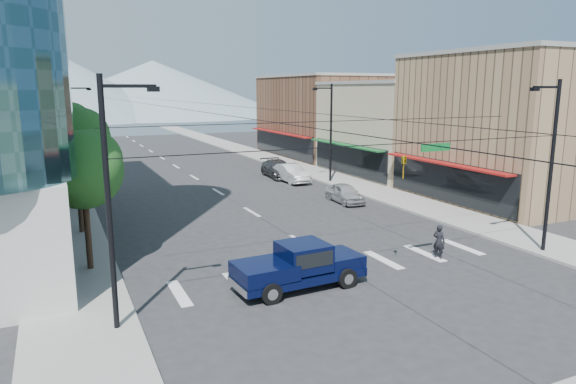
% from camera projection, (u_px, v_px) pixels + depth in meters
% --- Properties ---
extents(ground, '(160.00, 160.00, 0.00)m').
position_uv_depth(ground, '(359.00, 277.00, 23.66)').
color(ground, '#28282B').
rests_on(ground, ground).
extents(sidewalk_left, '(4.00, 120.00, 0.15)m').
position_uv_depth(sidewalk_left, '(59.00, 170.00, 54.38)').
color(sidewalk_left, gray).
rests_on(sidewalk_left, ground).
extents(sidewalk_right, '(4.00, 120.00, 0.15)m').
position_uv_depth(sidewalk_right, '(268.00, 158.00, 64.20)').
color(sidewalk_right, gray).
rests_on(sidewalk_right, ground).
extents(shop_near, '(12.00, 14.00, 11.00)m').
position_uv_depth(shop_near, '(511.00, 129.00, 39.67)').
color(shop_near, '#8C6B4C').
rests_on(shop_near, ground).
extents(shop_mid, '(12.00, 14.00, 9.00)m').
position_uv_depth(shop_mid, '(400.00, 129.00, 52.34)').
color(shop_mid, tan).
rests_on(shop_mid, ground).
extents(shop_far, '(12.00, 18.00, 10.00)m').
position_uv_depth(shop_far, '(325.00, 117.00, 66.50)').
color(shop_far, brown).
rests_on(shop_far, ground).
extents(clock_tower, '(4.80, 4.80, 20.40)m').
position_uv_depth(clock_tower, '(13.00, 73.00, 70.07)').
color(clock_tower, '#8C6B4C').
rests_on(clock_tower, ground).
extents(mountain_left, '(80.00, 80.00, 22.00)m').
position_uv_depth(mountain_left, '(37.00, 81.00, 149.04)').
color(mountain_left, gray).
rests_on(mountain_left, ground).
extents(mountain_right, '(90.00, 90.00, 18.00)m').
position_uv_depth(mountain_right, '(154.00, 88.00, 172.66)').
color(mountain_right, gray).
rests_on(mountain_right, ground).
extents(tree_near, '(3.65, 3.64, 6.71)m').
position_uv_depth(tree_near, '(86.00, 167.00, 23.59)').
color(tree_near, black).
rests_on(tree_near, ground).
extents(tree_midnear, '(4.09, 4.09, 7.52)m').
position_uv_depth(tree_midnear, '(77.00, 140.00, 29.71)').
color(tree_midnear, black).
rests_on(tree_midnear, ground).
extents(tree_midfar, '(3.65, 3.64, 6.71)m').
position_uv_depth(tree_midfar, '(73.00, 140.00, 36.06)').
color(tree_midfar, black).
rests_on(tree_midfar, ground).
extents(tree_far, '(4.09, 4.09, 7.52)m').
position_uv_depth(tree_far, '(69.00, 125.00, 42.18)').
color(tree_far, black).
rests_on(tree_far, ground).
extents(signal_rig, '(21.80, 0.20, 9.00)m').
position_uv_depth(signal_rig, '(378.00, 181.00, 21.94)').
color(signal_rig, black).
rests_on(signal_rig, ground).
extents(lamp_pole_nw, '(2.00, 0.25, 9.00)m').
position_uv_depth(lamp_pole_nw, '(73.00, 131.00, 45.06)').
color(lamp_pole_nw, black).
rests_on(lamp_pole_nw, ground).
extents(lamp_pole_ne, '(2.00, 0.25, 9.00)m').
position_uv_depth(lamp_pole_ne, '(330.00, 129.00, 46.66)').
color(lamp_pole_ne, black).
rests_on(lamp_pole_ne, ground).
extents(pickup_truck, '(5.97, 2.54, 1.98)m').
position_uv_depth(pickup_truck, '(299.00, 265.00, 22.16)').
color(pickup_truck, black).
rests_on(pickup_truck, ground).
extents(pedestrian, '(0.64, 0.76, 1.78)m').
position_uv_depth(pedestrian, '(439.00, 242.00, 26.09)').
color(pedestrian, black).
rests_on(pedestrian, ground).
extents(parked_car_near, '(1.97, 4.34, 1.45)m').
position_uv_depth(parked_car_near, '(345.00, 193.00, 39.12)').
color(parked_car_near, '#B6B6BB').
rests_on(parked_car_near, ground).
extents(parked_car_mid, '(1.90, 5.09, 1.66)m').
position_uv_depth(parked_car_mid, '(291.00, 173.00, 47.75)').
color(parked_car_mid, silver).
rests_on(parked_car_mid, ground).
extents(parked_car_far, '(2.74, 5.86, 1.65)m').
position_uv_depth(parked_car_far, '(278.00, 169.00, 50.45)').
color(parked_car_far, '#323134').
rests_on(parked_car_far, ground).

